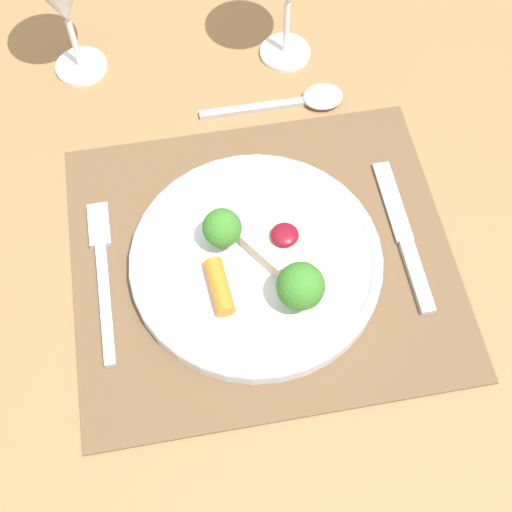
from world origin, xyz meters
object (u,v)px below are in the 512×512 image
fork (103,268)px  knife (406,244)px  spoon (307,99)px  dinner_plate (258,260)px

fork → knife: bearing=-2.3°
fork → knife: knife is taller
fork → knife: 0.34m
spoon → dinner_plate: bearing=-119.0°
spoon → fork: bearing=-148.2°
fork → spoon: spoon is taller
dinner_plate → fork: size_ratio=1.39×
dinner_plate → fork: bearing=171.2°
dinner_plate → spoon: bearing=65.1°
dinner_plate → spoon: size_ratio=1.51×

